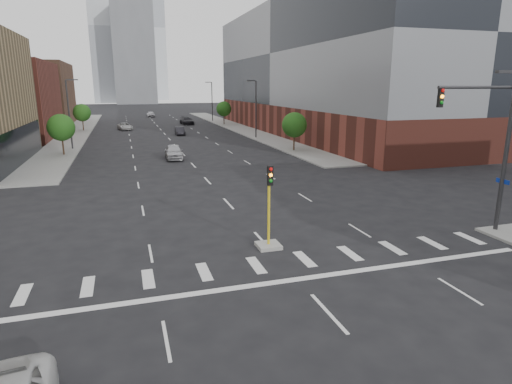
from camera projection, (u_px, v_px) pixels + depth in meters
name	position (u px, v px, depth m)	size (l,w,h in m)	color
ground	(356.00, 343.00, 14.19)	(400.00, 400.00, 0.00)	black
sidewalk_left_far	(77.00, 131.00, 78.47)	(5.00, 92.00, 0.15)	gray
sidewalk_right_far	(236.00, 127.00, 87.06)	(5.00, 92.00, 0.15)	gray
building_left_far_b	(19.00, 94.00, 90.02)	(20.00, 24.00, 13.00)	brown
building_right_main	(334.00, 70.00, 75.58)	(24.00, 70.00, 22.00)	brown
tower_left	(114.00, 29.00, 207.34)	(22.00, 22.00, 70.00)	#B2B7BC
tower_right	(146.00, 29.00, 248.36)	(20.00, 20.00, 80.00)	#B2B7BC
tower_mid	(134.00, 54.00, 194.25)	(18.00, 18.00, 44.00)	slate
median_traffic_signal	(269.00, 230.00, 22.26)	(1.20, 1.20, 4.40)	#999993
mast_arm_signal	(496.00, 135.00, 23.38)	(5.12, 0.90, 9.07)	#2D2D30
streetlight_right_a	(255.00, 107.00, 67.79)	(1.60, 0.22, 9.07)	#2D2D30
streetlight_right_b	(212.00, 100.00, 100.24)	(1.60, 0.22, 9.07)	#2D2D30
streetlight_left	(70.00, 111.00, 55.48)	(1.60, 0.22, 9.07)	#2D2D30
tree_left_near	(61.00, 128.00, 51.07)	(3.20, 3.20, 4.85)	#382619
tree_left_far	(82.00, 113.00, 78.88)	(3.20, 3.20, 4.85)	#382619
tree_right_near	(294.00, 125.00, 54.45)	(3.20, 3.20, 4.85)	#382619
tree_right_far	(224.00, 109.00, 91.53)	(3.20, 3.20, 4.85)	#382619
car_near_left	(174.00, 152.00, 49.41)	(1.97, 4.90, 1.67)	#AEAFB3
car_mid_right	(180.00, 131.00, 73.46)	(1.41, 4.05, 1.34)	#232228
car_far_left	(125.00, 126.00, 81.63)	(2.23, 4.84, 1.35)	#B4B4B4
car_deep_right	(187.00, 121.00, 93.05)	(2.25, 5.54, 1.61)	black
car_distant	(151.00, 114.00, 115.05)	(1.78, 4.43, 1.51)	silver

